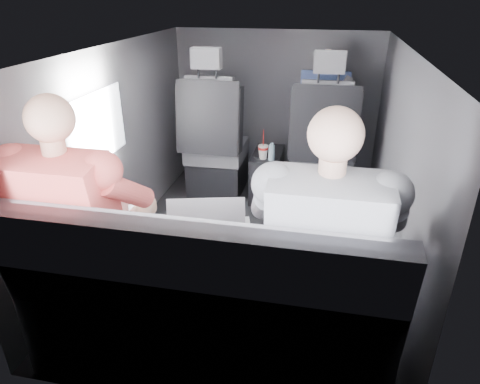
% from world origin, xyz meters
% --- Properties ---
extents(floor, '(2.60, 2.60, 0.00)m').
position_xyz_m(floor, '(0.00, 0.00, 0.00)').
color(floor, black).
rests_on(floor, ground).
extents(ceiling, '(2.60, 2.60, 0.00)m').
position_xyz_m(ceiling, '(0.00, 0.00, 1.35)').
color(ceiling, '#B2B2AD').
rests_on(ceiling, panel_back).
extents(panel_left, '(0.02, 2.60, 1.35)m').
position_xyz_m(panel_left, '(-0.90, 0.00, 0.68)').
color(panel_left, '#56565B').
rests_on(panel_left, floor).
extents(panel_right, '(0.02, 2.60, 1.35)m').
position_xyz_m(panel_right, '(0.90, 0.00, 0.68)').
color(panel_right, '#56565B').
rests_on(panel_right, floor).
extents(panel_front, '(1.80, 0.02, 1.35)m').
position_xyz_m(panel_front, '(0.00, 1.30, 0.68)').
color(panel_front, '#56565B').
rests_on(panel_front, floor).
extents(panel_back, '(1.80, 0.02, 1.35)m').
position_xyz_m(panel_back, '(0.00, -1.30, 0.68)').
color(panel_back, '#56565B').
rests_on(panel_back, floor).
extents(side_window, '(0.02, 0.75, 0.42)m').
position_xyz_m(side_window, '(-0.88, -0.30, 0.90)').
color(side_window, white).
rests_on(side_window, panel_left).
extents(seatbelt, '(0.35, 0.11, 0.59)m').
position_xyz_m(seatbelt, '(0.45, 0.67, 0.80)').
color(seatbelt, black).
rests_on(seatbelt, front_seat_right).
extents(front_seat_left, '(0.52, 0.58, 1.26)m').
position_xyz_m(front_seat_left, '(-0.45, 0.84, 0.40)').
color(front_seat_left, black).
rests_on(front_seat_left, floor).
extents(front_seat_right, '(0.52, 0.58, 1.26)m').
position_xyz_m(front_seat_right, '(0.45, 0.84, 0.40)').
color(front_seat_right, black).
rests_on(front_seat_right, floor).
extents(center_console, '(0.24, 0.48, 0.41)m').
position_xyz_m(center_console, '(0.00, 0.88, 0.20)').
color(center_console, black).
rests_on(center_console, floor).
extents(rear_bench, '(1.60, 0.57, 0.92)m').
position_xyz_m(rear_bench, '(0.00, -1.06, 0.31)').
color(rear_bench, '#58575C').
rests_on(rear_bench, floor).
extents(soda_cup, '(0.08, 0.08, 0.24)m').
position_xyz_m(soda_cup, '(-0.02, 0.74, 0.46)').
color(soda_cup, white).
rests_on(soda_cup, center_console).
extents(water_bottle, '(0.05, 0.05, 0.14)m').
position_xyz_m(water_bottle, '(0.05, 0.72, 0.47)').
color(water_bottle, '#A0BFD9').
rests_on(water_bottle, center_console).
extents(laptop_white, '(0.39, 0.42, 0.24)m').
position_xyz_m(laptop_white, '(-0.58, -0.81, 0.63)').
color(laptop_white, white).
rests_on(laptop_white, passenger_rear_left).
extents(laptop_silver, '(0.39, 0.39, 0.25)m').
position_xyz_m(laptop_silver, '(-0.02, -0.82, 0.63)').
color(laptop_silver, silver).
rests_on(laptop_silver, rear_bench).
extents(laptop_black, '(0.30, 0.27, 0.21)m').
position_xyz_m(laptop_black, '(0.45, -0.81, 0.63)').
color(laptop_black, black).
rests_on(laptop_black, passenger_rear_right).
extents(passenger_rear_left, '(0.55, 0.66, 1.30)m').
position_xyz_m(passenger_rear_left, '(-0.59, -0.97, 0.66)').
color(passenger_rear_left, '#36363B').
rests_on(passenger_rear_left, rear_bench).
extents(passenger_rear_right, '(0.55, 0.66, 1.30)m').
position_xyz_m(passenger_rear_right, '(0.50, -0.97, 0.66)').
color(passenger_rear_right, navy).
rests_on(passenger_rear_right, rear_bench).
extents(passenger_front_right, '(0.39, 0.39, 0.79)m').
position_xyz_m(passenger_front_right, '(0.43, 1.10, 0.75)').
color(passenger_front_right, navy).
rests_on(passenger_front_right, front_seat_right).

